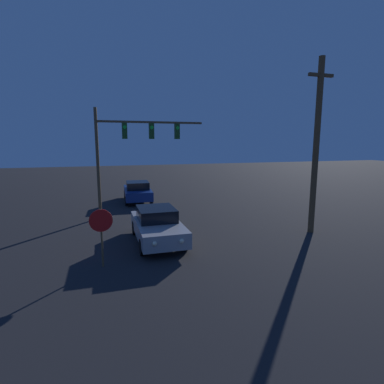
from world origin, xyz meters
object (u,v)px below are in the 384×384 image
at_px(car_near, 157,225).
at_px(traffic_signal_mast, 130,143).
at_px(car_far, 138,191).
at_px(utility_pole, 316,145).
at_px(stop_sign, 101,227).

distance_m(car_near, traffic_signal_mast, 6.26).
distance_m(car_far, utility_pole, 13.02).
xyz_separation_m(car_far, utility_pole, (7.13, -10.33, 3.44)).
distance_m(car_near, utility_pole, 8.24).
relative_size(stop_sign, utility_pole, 0.25).
bearing_deg(car_near, traffic_signal_mast, -83.69).
bearing_deg(utility_pole, car_near, 173.84).
height_order(car_near, utility_pole, utility_pole).
bearing_deg(stop_sign, car_near, 42.00).
bearing_deg(stop_sign, utility_pole, 7.62).
relative_size(car_far, utility_pole, 0.56).
bearing_deg(stop_sign, car_far, 77.15).
bearing_deg(utility_pole, traffic_signal_mast, 143.41).
relative_size(car_near, utility_pole, 0.56).
relative_size(car_far, stop_sign, 2.21).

